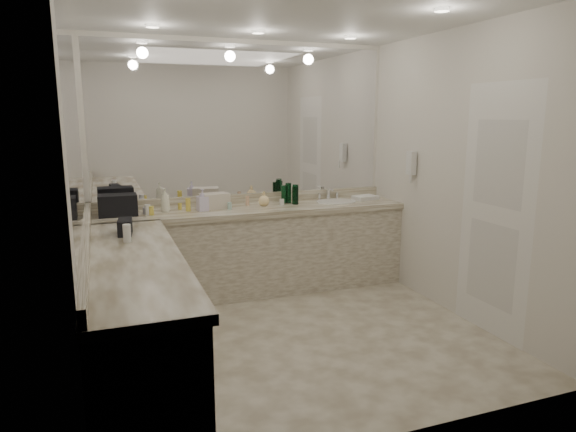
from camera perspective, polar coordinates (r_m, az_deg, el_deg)
name	(u,v)px	position (r m, az deg, el deg)	size (l,w,h in m)	color
floor	(294,335)	(4.48, 0.70, -13.07)	(3.20, 3.20, 0.00)	beige
ceiling	(295,12)	(4.15, 0.79, 21.76)	(3.20, 3.20, 0.00)	white
wall_back	(244,166)	(5.53, -4.87, 5.57)	(3.20, 0.02, 2.60)	silver
wall_left	(80,194)	(3.85, -22.12, 2.30)	(0.02, 3.00, 2.60)	silver
wall_right	(459,175)	(4.92, 18.47, 4.33)	(0.02, 3.00, 2.60)	silver
vanity_back_base	(253,252)	(5.41, -3.86, -4.04)	(3.20, 0.60, 0.84)	beige
vanity_back_top	(253,210)	(5.30, -3.90, 0.64)	(3.20, 0.64, 0.06)	beige
vanity_left_base	(135,323)	(3.79, -16.62, -11.32)	(0.60, 2.40, 0.84)	beige
vanity_left_top	(133,260)	(3.64, -16.85, -4.74)	(0.64, 2.42, 0.06)	beige
backsplash_back	(245,198)	(5.56, -4.76, 1.96)	(3.20, 0.04, 0.10)	beige
backsplash_left	(87,242)	(3.91, -21.45, -2.75)	(0.04, 3.00, 0.10)	beige
mirror_back	(244,121)	(5.49, -4.92, 10.50)	(3.12, 0.01, 1.55)	white
mirror_left	(76,124)	(3.81, -22.47, 9.38)	(0.01, 2.92, 1.55)	white
sink	(336,202)	(5.64, 5.37, 1.52)	(0.44, 0.44, 0.03)	white
faucet	(328,193)	(5.81, 4.49, 2.58)	(0.24, 0.16, 0.14)	silver
wall_phone	(411,163)	(5.45, 13.53, 5.74)	(0.06, 0.10, 0.24)	white
door	(495,212)	(4.57, 22.04, 0.42)	(0.02, 0.82, 2.10)	white
black_toiletry_bag	(118,205)	(5.10, -18.38, 1.17)	(0.35, 0.22, 0.20)	black
black_bag_spill	(125,227)	(4.29, -17.66, -1.15)	(0.10, 0.23, 0.13)	black
cream_cosmetic_case	(214,201)	(5.26, -8.19, 1.70)	(0.28, 0.17, 0.16)	beige
hand_towel	(365,197)	(5.84, 8.57, 2.06)	(0.27, 0.18, 0.04)	white
lotion_left	(127,234)	(4.01, -17.46, -1.87)	(0.06, 0.06, 0.14)	white
soap_bottle_a	(165,200)	(5.17, -13.49, 1.75)	(0.09, 0.09, 0.23)	white
soap_bottle_b	(202,200)	(5.15, -9.49, 1.77)	(0.10, 0.10, 0.22)	silver
soap_bottle_c	(264,199)	(5.38, -2.70, 1.95)	(0.12, 0.12, 0.15)	#FFDF99
green_bottle_0	(288,193)	(5.54, 0.04, 2.57)	(0.06, 0.06, 0.22)	#0F5127
green_bottle_1	(295,194)	(5.46, 0.83, 2.41)	(0.06, 0.06, 0.21)	#0F5127
green_bottle_2	(285,194)	(5.54, -0.37, 2.45)	(0.07, 0.07, 0.19)	#0F5127
green_bottle_3	(295,195)	(5.47, 0.82, 2.32)	(0.07, 0.07, 0.19)	#0F5127
amenity_bottle_0	(151,211)	(5.05, -14.94, 0.59)	(0.05, 0.05, 0.09)	#F2D84C
amenity_bottle_1	(146,210)	(5.12, -15.48, 0.59)	(0.06, 0.06, 0.06)	silver
amenity_bottle_2	(247,201)	(5.40, -4.53, 1.70)	(0.04, 0.04, 0.10)	#E0B28C
amenity_bottle_3	(212,205)	(5.26, -8.49, 1.19)	(0.06, 0.06, 0.07)	#9966B2
amenity_bottle_4	(180,206)	(5.27, -11.92, 1.06)	(0.04, 0.04, 0.07)	#F2D84C
amenity_bottle_5	(230,206)	(5.20, -6.51, 1.13)	(0.04, 0.04, 0.07)	silver
amenity_bottle_6	(148,210)	(5.06, -15.34, 0.68)	(0.06, 0.06, 0.10)	white
amenity_bottle_7	(188,205)	(5.16, -11.04, 1.25)	(0.05, 0.05, 0.13)	#F2D84C
amenity_bottle_8	(282,202)	(5.43, -0.69, 1.58)	(0.05, 0.05, 0.06)	white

